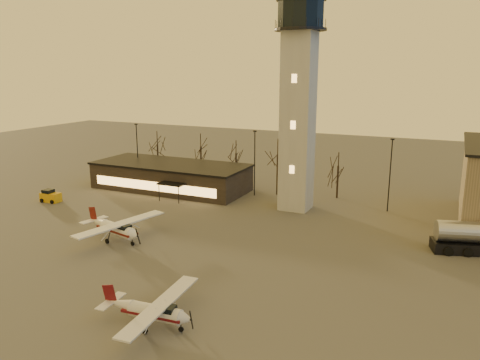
% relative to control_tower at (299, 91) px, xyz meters
% --- Properties ---
extents(ground, '(220.00, 220.00, 0.00)m').
position_rel_control_tower_xyz_m(ground, '(0.00, -30.00, -16.33)').
color(ground, '#45423F').
rests_on(ground, ground).
extents(control_tower, '(6.80, 6.80, 32.60)m').
position_rel_control_tower_xyz_m(control_tower, '(0.00, 0.00, 0.00)').
color(control_tower, '#9F9D97').
rests_on(control_tower, ground).
extents(terminal, '(25.40, 12.20, 4.30)m').
position_rel_control_tower_xyz_m(terminal, '(-21.99, 1.98, -14.17)').
color(terminal, black).
rests_on(terminal, ground).
extents(light_poles, '(58.50, 12.25, 10.14)m').
position_rel_control_tower_xyz_m(light_poles, '(0.50, 1.00, -10.92)').
color(light_poles, black).
rests_on(light_poles, ground).
extents(tree_row, '(37.20, 9.20, 8.80)m').
position_rel_control_tower_xyz_m(tree_row, '(-13.70, 9.16, -10.39)').
color(tree_row, black).
rests_on(tree_row, ground).
extents(cessna_front, '(8.15, 10.29, 2.83)m').
position_rel_control_tower_xyz_m(cessna_front, '(0.32, -34.35, -15.36)').
color(cessna_front, beige).
rests_on(cessna_front, ground).
extents(cessna_rear, '(9.43, 11.80, 3.26)m').
position_rel_control_tower_xyz_m(cessna_rear, '(-14.16, -20.89, -15.21)').
color(cessna_rear, silver).
rests_on(cessna_rear, ground).
extents(fuel_truck, '(9.62, 5.10, 3.43)m').
position_rel_control_tower_xyz_m(fuel_truck, '(22.80, -7.61, -14.97)').
color(fuel_truck, black).
rests_on(fuel_truck, ground).
extents(service_cart, '(2.97, 1.97, 1.84)m').
position_rel_control_tower_xyz_m(service_cart, '(-34.06, -12.00, -15.62)').
color(service_cart, '#C88F0B').
rests_on(service_cart, ground).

